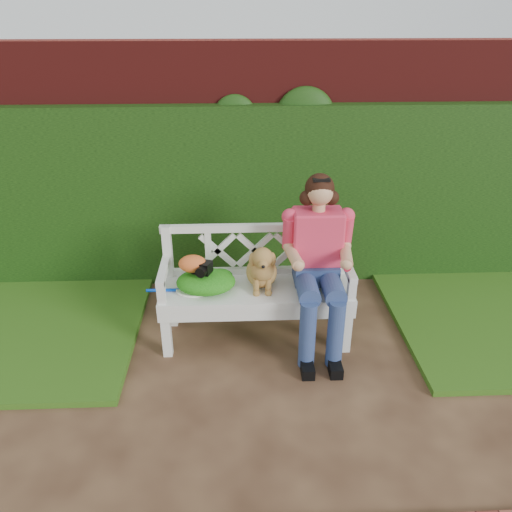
{
  "coord_description": "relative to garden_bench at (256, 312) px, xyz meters",
  "views": [
    {
      "loc": [
        -0.26,
        -2.72,
        2.47
      ],
      "look_at": [
        -0.11,
        0.67,
        0.75
      ],
      "focal_mm": 35.0,
      "sensor_mm": 36.0,
      "label": 1
    }
  ],
  "objects": [
    {
      "name": "ground",
      "position": [
        0.11,
        -0.67,
        -0.24
      ],
      "size": [
        60.0,
        60.0,
        0.0
      ],
      "primitive_type": "plane",
      "color": "#341F15"
    },
    {
      "name": "brick_wall",
      "position": [
        0.11,
        1.23,
        0.86
      ],
      "size": [
        10.0,
        0.3,
        2.2
      ],
      "primitive_type": "cube",
      "color": "#5B1412",
      "rests_on": "ground"
    },
    {
      "name": "ivy_hedge",
      "position": [
        0.11,
        1.01,
        0.61
      ],
      "size": [
        10.0,
        0.18,
        1.7
      ],
      "primitive_type": "cube",
      "color": "#275815",
      "rests_on": "ground"
    },
    {
      "name": "garden_bench",
      "position": [
        0.0,
        0.0,
        0.0
      ],
      "size": [
        1.63,
        0.75,
        0.48
      ],
      "primitive_type": null,
      "rotation": [
        0.0,
        0.0,
        -0.1
      ],
      "color": "white",
      "rests_on": "ground"
    },
    {
      "name": "seated_woman",
      "position": [
        0.47,
        -0.02,
        0.43
      ],
      "size": [
        0.71,
        0.86,
        1.35
      ],
      "primitive_type": null,
      "rotation": [
        0.0,
        0.0,
        -0.21
      ],
      "color": "#C73F48",
      "rests_on": "ground"
    },
    {
      "name": "dog",
      "position": [
        0.04,
        -0.01,
        0.43
      ],
      "size": [
        0.37,
        0.42,
        0.39
      ],
      "primitive_type": null,
      "rotation": [
        0.0,
        0.0,
        0.36
      ],
      "color": "#B58741",
      "rests_on": "garden_bench"
    },
    {
      "name": "tennis_racket",
      "position": [
        -0.51,
        -0.05,
        0.25
      ],
      "size": [
        0.57,
        0.33,
        0.03
      ],
      "primitive_type": null,
      "rotation": [
        0.0,
        0.0,
        -0.21
      ],
      "color": "silver",
      "rests_on": "garden_bench"
    },
    {
      "name": "green_bag",
      "position": [
        -0.39,
        -0.04,
        0.32
      ],
      "size": [
        0.55,
        0.49,
        0.16
      ],
      "primitive_type": null,
      "rotation": [
        0.0,
        0.0,
        -0.37
      ],
      "color": "#2E9127",
      "rests_on": "garden_bench"
    },
    {
      "name": "camera_item",
      "position": [
        -0.41,
        -0.03,
        0.44
      ],
      "size": [
        0.16,
        0.15,
        0.09
      ],
      "primitive_type": "cube",
      "rotation": [
        0.0,
        0.0,
        -0.38
      ],
      "color": "black",
      "rests_on": "green_bag"
    },
    {
      "name": "baseball_glove",
      "position": [
        -0.48,
        -0.02,
        0.46
      ],
      "size": [
        0.25,
        0.22,
        0.13
      ],
      "primitive_type": "ellipsoid",
      "rotation": [
        0.0,
        0.0,
        -0.32
      ],
      "color": "#D95D25",
      "rests_on": "green_bag"
    }
  ]
}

